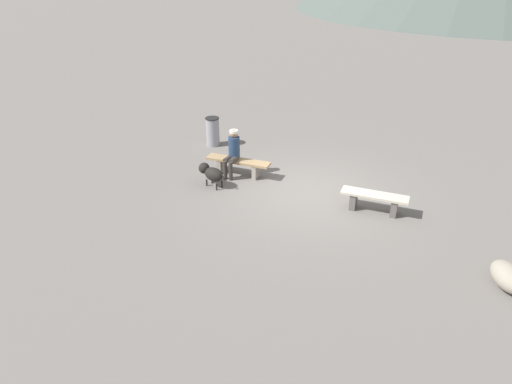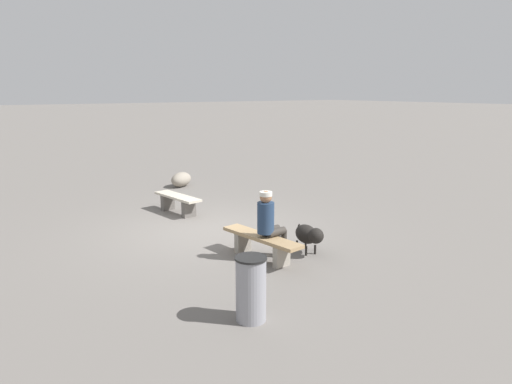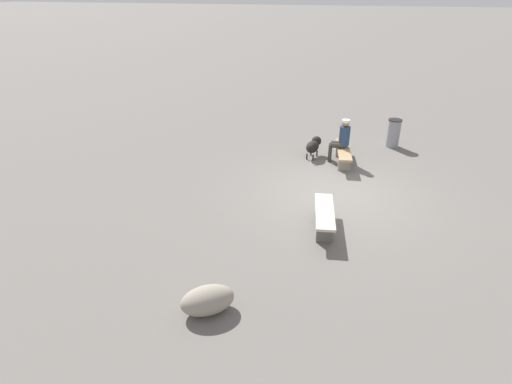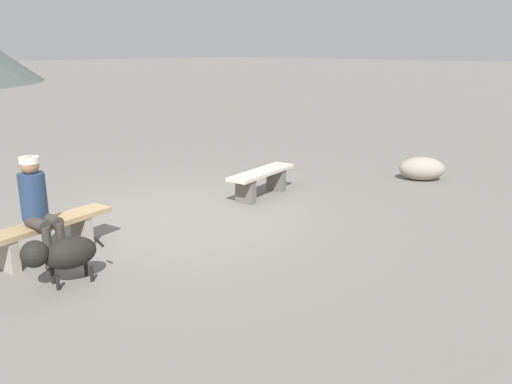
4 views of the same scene
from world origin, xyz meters
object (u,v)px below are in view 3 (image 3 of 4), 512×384
object	(u,v)px
bench_left	(324,216)
dog	(314,145)
bench_right	(343,153)
trash_bin	(393,133)
seated_person	(342,137)
boulder	(208,300)

from	to	relation	value
bench_left	dog	distance (m)	4.33
bench_right	dog	size ratio (longest dim) A/B	2.07
trash_bin	seated_person	bearing A→B (deg)	137.77
bench_left	seated_person	distance (m)	4.12
bench_left	seated_person	bearing A→B (deg)	-8.74
bench_left	boulder	distance (m)	3.50
bench_left	trash_bin	size ratio (longest dim) A/B	1.77
dog	bench_left	bearing A→B (deg)	-157.55
bench_left	seated_person	xyz separation A→B (m)	(4.09, -0.05, 0.46)
bench_left	boulder	bearing A→B (deg)	144.85
seated_person	dog	distance (m)	0.95
dog	trash_bin	bearing A→B (deg)	-44.90
seated_person	dog	world-z (taller)	seated_person
bench_right	boulder	bearing A→B (deg)	158.20
bench_left	dog	world-z (taller)	dog
bench_left	bench_right	size ratio (longest dim) A/B	0.88
bench_right	trash_bin	xyz separation A→B (m)	(1.89, -1.52, 0.13)
bench_left	boulder	xyz separation A→B (m)	(-3.11, 1.60, -0.08)
seated_person	boulder	world-z (taller)	seated_person
bench_right	seated_person	world-z (taller)	seated_person
seated_person	bench_left	bearing A→B (deg)	176.23
boulder	seated_person	bearing A→B (deg)	-12.89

